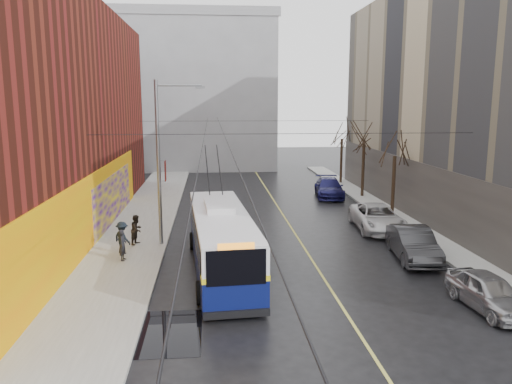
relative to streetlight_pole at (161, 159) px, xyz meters
The scene contains 21 objects.
ground 12.70m from the streetlight_pole, 58.46° to the right, with size 140.00×140.00×0.00m, color black.
sidewalk_left 5.50m from the streetlight_pole, 132.95° to the left, with size 4.00×60.00×0.15m, color gray.
sidewalk_right 16.00m from the streetlight_pole, ahead, with size 2.00×60.00×0.15m, color gray.
lane_line 9.89m from the streetlight_pole, 27.64° to the left, with size 0.12×50.00×0.01m, color #BFB74C.
building_far 35.24m from the streetlight_pole, 89.77° to the left, with size 20.50×12.10×18.00m.
streetlight_pole is the anchor object (origin of this frame).
catenary_wires 6.14m from the streetlight_pole, 52.95° to the left, with size 18.00×60.00×0.22m.
tree_near 16.28m from the streetlight_pole, 21.62° to the left, with size 3.20×3.20×6.40m.
tree_mid 19.96m from the streetlight_pole, 40.65° to the left, with size 3.20×3.20×6.68m.
tree_far 25.09m from the streetlight_pole, 52.88° to the left, with size 3.20×3.20×6.57m.
puddle 11.72m from the streetlight_pole, 84.01° to the right, with size 2.24×3.64×0.01m, color black.
pigeons_flying 4.38m from the streetlight_pole, ahead, with size 4.74×2.63×1.81m.
trolleybus 6.32m from the streetlight_pole, 55.07° to the right, with size 3.33×11.65×5.46m.
parked_car_a 16.87m from the streetlight_pole, 36.56° to the right, with size 1.66×4.13×1.41m, color #9C9CA0.
parked_car_b 13.80m from the streetlight_pole, 15.40° to the right, with size 1.72×4.93×1.63m, color #292A2C.
parked_car_c 13.70m from the streetlight_pole, 10.67° to the left, with size 2.60×5.64×1.57m, color silver.
parked_car_d 18.77m from the streetlight_pole, 47.26° to the left, with size 2.19×5.38×1.56m, color #17164F.
following_car 7.83m from the streetlight_pole, 70.32° to the left, with size 1.57×3.91×1.33m, color silver.
pedestrian_a 5.12m from the streetlight_pole, 121.94° to the right, with size 0.57×0.37×1.55m, color black.
pedestrian_b 4.15m from the streetlight_pole, behind, with size 0.80×0.62×1.64m, color black.
pedestrian_c 4.63m from the streetlight_pole, 139.65° to the right, with size 1.08×0.62×1.68m, color black.
Camera 1 is at (-3.46, -16.91, 7.85)m, focal length 35.00 mm.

